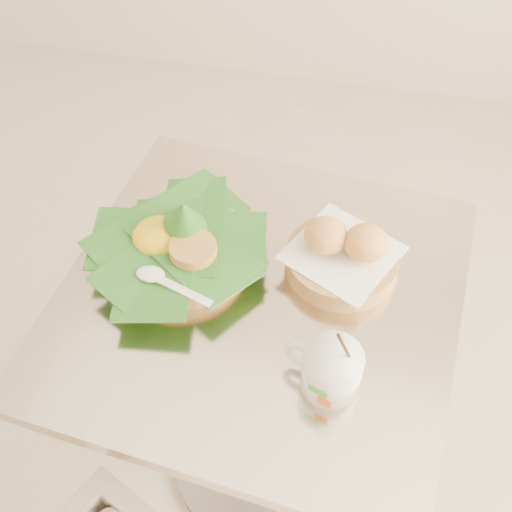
% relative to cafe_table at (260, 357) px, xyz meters
% --- Properties ---
extents(floor, '(3.60, 3.60, 0.00)m').
position_rel_cafe_table_xyz_m(floor, '(-0.18, -0.01, -0.53)').
color(floor, beige).
rests_on(floor, ground).
extents(cafe_table, '(0.77, 0.77, 0.75)m').
position_rel_cafe_table_xyz_m(cafe_table, '(0.00, 0.00, 0.00)').
color(cafe_table, gray).
rests_on(cafe_table, floor).
extents(rice_basket, '(0.32, 0.32, 0.16)m').
position_rel_cafe_table_xyz_m(rice_basket, '(-0.16, 0.05, 0.26)').
color(rice_basket, tan).
rests_on(rice_basket, cafe_table).
extents(bread_basket, '(0.23, 0.23, 0.11)m').
position_rel_cafe_table_xyz_m(bread_basket, '(0.13, 0.09, 0.26)').
color(bread_basket, tan).
rests_on(bread_basket, cafe_table).
extents(coffee_mug, '(0.13, 0.10, 0.16)m').
position_rel_cafe_table_xyz_m(coffee_mug, '(0.14, -0.16, 0.26)').
color(coffee_mug, white).
rests_on(coffee_mug, cafe_table).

